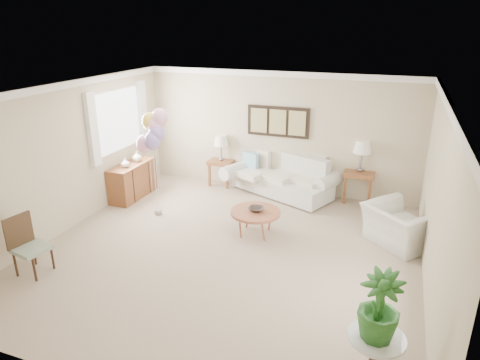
{
  "coord_description": "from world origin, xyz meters",
  "views": [
    {
      "loc": [
        2.36,
        -5.7,
        3.53
      ],
      "look_at": [
        0.02,
        0.6,
        1.05
      ],
      "focal_mm": 32.0,
      "sensor_mm": 36.0,
      "label": 1
    }
  ],
  "objects": [
    {
      "name": "decor_bowl",
      "position": [
        0.25,
        0.78,
        0.48
      ],
      "size": [
        0.29,
        0.29,
        0.06
      ],
      "primitive_type": "imported",
      "rotation": [
        0.0,
        0.0,
        0.11
      ],
      "color": "#302622",
      "rests_on": "coffee_table"
    },
    {
      "name": "coffee_table",
      "position": [
        0.24,
        0.77,
        0.41
      ],
      "size": [
        0.88,
        0.88,
        0.44
      ],
      "color": "#A05B3D",
      "rests_on": "ground"
    },
    {
      "name": "balloon_cluster",
      "position": [
        -1.79,
        0.9,
        1.67
      ],
      "size": [
        0.58,
        0.46,
        2.08
      ],
      "color": "gray",
      "rests_on": "ground"
    },
    {
      "name": "armchair",
      "position": [
        2.63,
        1.26,
        0.34
      ],
      "size": [
        1.39,
        1.38,
        0.68
      ],
      "primitive_type": "imported",
      "rotation": [
        0.0,
        0.0,
        2.42
      ],
      "color": "beige",
      "rests_on": "ground"
    },
    {
      "name": "accent_chair",
      "position": [
        -2.52,
        -1.57,
        0.47
      ],
      "size": [
        0.52,
        0.52,
        0.91
      ],
      "color": "gray",
      "rests_on": "ground"
    },
    {
      "name": "potted_plant",
      "position": [
        2.43,
        -2.04,
        0.99
      ],
      "size": [
        0.53,
        0.53,
        0.74
      ],
      "primitive_type": "imported",
      "rotation": [
        0.0,
        0.0,
        -0.37
      ],
      "color": "#1A521C",
      "rests_on": "side_table"
    },
    {
      "name": "room_shell",
      "position": [
        -0.11,
        0.09,
        1.63
      ],
      "size": [
        6.04,
        6.04,
        2.6
      ],
      "color": "#B8AD93",
      "rests_on": "ground"
    },
    {
      "name": "side_table",
      "position": [
        2.44,
        -2.02,
        0.47
      ],
      "size": [
        0.57,
        0.57,
        0.62
      ],
      "color": "silver",
      "rests_on": "ground"
    },
    {
      "name": "wall_art_triptych",
      "position": [
        0.0,
        2.96,
        1.55
      ],
      "size": [
        1.35,
        0.06,
        0.65
      ],
      "color": "black",
      "rests_on": "ground"
    },
    {
      "name": "lamp_left",
      "position": [
        -1.27,
        2.84,
        1.03
      ],
      "size": [
        0.33,
        0.33,
        0.57
      ],
      "color": "gray",
      "rests_on": "end_table_left"
    },
    {
      "name": "sofa",
      "position": [
        0.19,
        2.81,
        0.35
      ],
      "size": [
        2.69,
        1.66,
        0.88
      ],
      "color": "beige",
      "rests_on": "ground"
    },
    {
      "name": "vase_sage",
      "position": [
        -2.74,
        1.71,
        0.85
      ],
      "size": [
        0.21,
        0.21,
        0.21
      ],
      "primitive_type": "imported",
      "rotation": [
        0.0,
        0.0,
        0.04
      ],
      "color": "silver",
      "rests_on": "credenza"
    },
    {
      "name": "credenza",
      "position": [
        -2.76,
        1.5,
        0.37
      ],
      "size": [
        0.46,
        1.2,
        0.74
      ],
      "color": "brown",
      "rests_on": "ground"
    },
    {
      "name": "vase_white",
      "position": [
        -2.74,
        1.28,
        0.83
      ],
      "size": [
        0.23,
        0.23,
        0.18
      ],
      "primitive_type": "imported",
      "rotation": [
        0.0,
        0.0,
        -0.39
      ],
      "color": "silver",
      "rests_on": "credenza"
    },
    {
      "name": "ground_plane",
      "position": [
        0.0,
        0.0,
        0.0
      ],
      "size": [
        6.0,
        6.0,
        0.0
      ],
      "primitive_type": "plane",
      "color": "tan"
    },
    {
      "name": "end_table_left",
      "position": [
        -1.27,
        2.84,
        0.5
      ],
      "size": [
        0.54,
        0.49,
        0.59
      ],
      "color": "brown",
      "rests_on": "ground"
    },
    {
      "name": "lamp_right",
      "position": [
        1.78,
        2.94,
        1.16
      ],
      "size": [
        0.36,
        0.36,
        0.64
      ],
      "color": "gray",
      "rests_on": "end_table_right"
    },
    {
      "name": "end_table_right",
      "position": [
        1.78,
        2.94,
        0.56
      ],
      "size": [
        0.61,
        0.56,
        0.67
      ],
      "color": "brown",
      "rests_on": "ground"
    }
  ]
}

